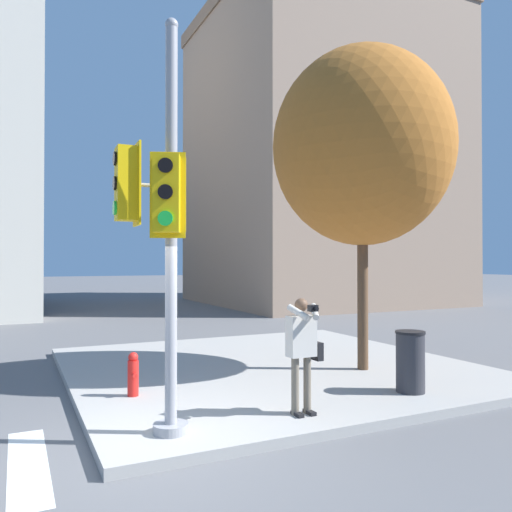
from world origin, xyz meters
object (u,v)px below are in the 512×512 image
person_photographer (303,345)px  traffic_signal_pole (161,214)px  fire_hydrant (133,374)px  street_tree (362,147)px  trash_bin (410,361)px

person_photographer → traffic_signal_pole: bearing=178.4°
traffic_signal_pole → fire_hydrant: bearing=88.0°
traffic_signal_pole → street_tree: bearing=22.8°
street_tree → trash_bin: (-0.40, -1.77, -3.98)m
fire_hydrant → trash_bin: trash_bin is taller
traffic_signal_pole → street_tree: 5.35m
trash_bin → person_photographer: bearing=-173.7°
trash_bin → fire_hydrant: bearing=157.2°
person_photographer → fire_hydrant: person_photographer is taller
traffic_signal_pole → person_photographer: 2.71m
person_photographer → street_tree: bearing=37.4°
person_photographer → fire_hydrant: size_ratio=2.34×
person_photographer → street_tree: (2.64, 2.02, 3.51)m
street_tree → trash_bin: street_tree is taller
street_tree → person_photographer: bearing=-142.6°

